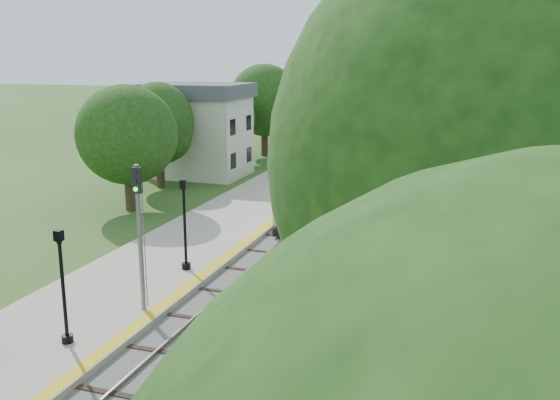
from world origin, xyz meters
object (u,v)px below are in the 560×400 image
(station_building, at_px, (198,129))
(signal_platform, at_px, (139,222))
(signal_gantry, at_px, (422,104))
(lamppost_far, at_px, (185,230))
(signal_farside, at_px, (426,157))
(lamppost_mid, at_px, (64,293))
(train, at_px, (415,113))

(station_building, xyz_separation_m, signal_platform, (11.10, -28.35, -0.04))
(signal_gantry, xyz_separation_m, lamppost_far, (-5.93, -48.43, -2.48))
(signal_gantry, distance_m, signal_farside, 33.44)
(lamppost_mid, bearing_deg, train, 86.89)
(signal_gantry, bearing_deg, train, 98.83)
(lamppost_mid, distance_m, signal_farside, 25.79)
(lamppost_far, height_order, signal_platform, signal_platform)
(station_building, height_order, signal_farside, station_building)
(lamppost_far, height_order, signal_farside, signal_farside)
(signal_gantry, height_order, signal_platform, signal_platform)
(train, height_order, signal_farside, signal_farside)
(signal_gantry, relative_size, signal_farside, 1.32)
(signal_gantry, bearing_deg, signal_farside, -83.60)
(train, bearing_deg, signal_gantry, -81.17)
(signal_gantry, distance_m, signal_platform, 53.62)
(signal_gantry, bearing_deg, lamppost_far, -96.98)
(signal_farside, bearing_deg, signal_gantry, 96.40)
(signal_gantry, relative_size, lamppost_mid, 2.00)
(station_building, bearing_deg, lamppost_far, -65.79)
(lamppost_far, bearing_deg, train, 86.92)
(station_building, xyz_separation_m, signal_gantry, (16.47, 24.99, 0.73))
(lamppost_far, bearing_deg, lamppost_mid, -93.35)
(train, relative_size, signal_platform, 19.57)
(signal_farside, bearing_deg, signal_platform, -114.33)
(signal_gantry, height_order, lamppost_mid, signal_gantry)
(lamppost_mid, relative_size, signal_platform, 0.70)
(signal_gantry, relative_size, signal_platform, 1.41)
(signal_platform, bearing_deg, train, 87.60)
(station_building, bearing_deg, signal_platform, -68.62)
(station_building, height_order, lamppost_far, station_building)
(signal_farside, bearing_deg, train, 97.19)
(signal_gantry, relative_size, train, 0.07)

